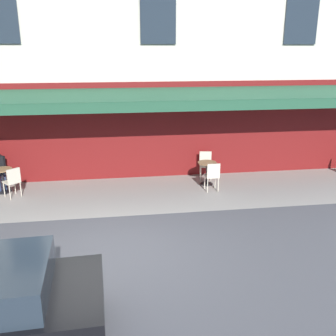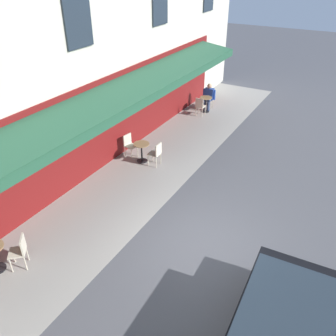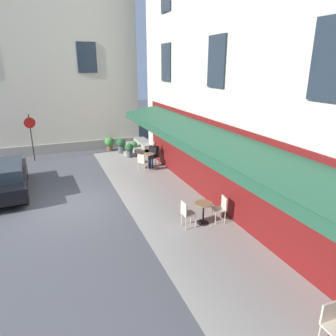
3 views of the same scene
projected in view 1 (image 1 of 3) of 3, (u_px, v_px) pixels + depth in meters
The scene contains 7 objects.
ground_plane at pixel (111, 251), 8.26m from camera, with size 70.00×70.00×0.00m, color #4C4C51.
sidewalk_cafe_terrace at pixel (215, 189), 11.91m from camera, with size 20.50×3.20×0.01m, color gray.
cafe_table_near_entrance at pixel (2, 177), 11.52m from camera, with size 0.60×0.60×0.75m.
cafe_chair_cream_under_awning at pixel (13, 180), 11.11m from camera, with size 0.56×0.56×0.91m.
cafe_table_mid_terrace at pixel (207, 170), 12.22m from camera, with size 0.60×0.60×0.75m.
cafe_chair_cream_corner_right at pixel (212, 174), 11.61m from camera, with size 0.41×0.41×0.91m.
cafe_chair_cream_facing_street at pixel (205, 163), 12.80m from camera, with size 0.46×0.46×0.91m.
Camera 1 is at (-0.18, 7.45, 4.19)m, focal length 40.72 mm.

